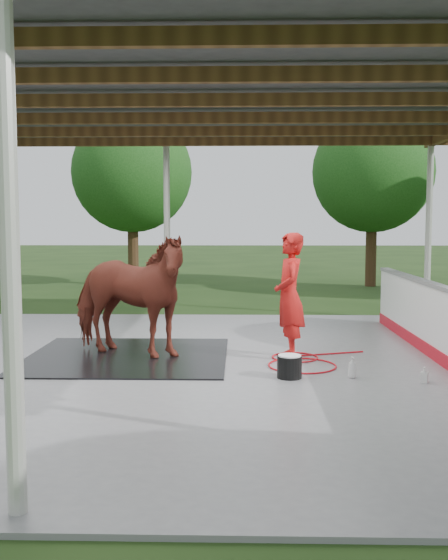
{
  "coord_description": "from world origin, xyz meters",
  "views": [
    {
      "loc": [
        1.59,
        -8.97,
        2.13
      ],
      "look_at": [
        1.36,
        0.21,
        1.28
      ],
      "focal_mm": 40.0,
      "sensor_mm": 36.0,
      "label": 1
    }
  ],
  "objects_px": {
    "dasher_board": "(447,329)",
    "horse": "(127,295)",
    "handler": "(289,296)",
    "wash_bucket": "(289,366)"
  },
  "relations": [
    {
      "from": "dasher_board",
      "to": "horse",
      "type": "bearing_deg",
      "value": 173.78
    },
    {
      "from": "horse",
      "to": "wash_bucket",
      "type": "relative_size",
      "value": 6.65
    },
    {
      "from": "dasher_board",
      "to": "horse",
      "type": "distance_m",
      "value": 4.79
    },
    {
      "from": "horse",
      "to": "handler",
      "type": "xyz_separation_m",
      "value": [
        2.5,
        -0.07,
        0.0
      ]
    },
    {
      "from": "horse",
      "to": "handler",
      "type": "bearing_deg",
      "value": -67.89
    },
    {
      "from": "wash_bucket",
      "to": "horse",
      "type": "bearing_deg",
      "value": 152.44
    },
    {
      "from": "dasher_board",
      "to": "handler",
      "type": "relative_size",
      "value": 4.15
    },
    {
      "from": "dasher_board",
      "to": "handler",
      "type": "height_order",
      "value": "handler"
    },
    {
      "from": "horse",
      "to": "wash_bucket",
      "type": "bearing_deg",
      "value": -93.87
    },
    {
      "from": "horse",
      "to": "wash_bucket",
      "type": "distance_m",
      "value": 2.83
    }
  ]
}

